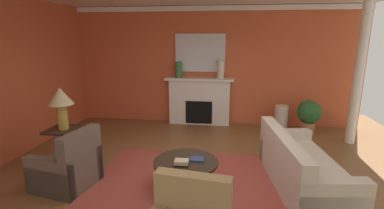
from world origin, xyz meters
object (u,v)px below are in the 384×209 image
object	(u,v)px
coffee_table	(186,168)
vase_tall_corner	(281,118)
mantel_mirror	(200,53)
sofa	(300,169)
potted_plant	(309,115)
side_table	(66,144)
table_lamp	(61,100)
vase_mantel_left	(178,70)
vase_mantel_right	(221,69)
armchair_near_window	(68,168)
fireplace	(199,102)

from	to	relation	value
coffee_table	vase_tall_corner	world-z (taller)	vase_tall_corner
mantel_mirror	vase_tall_corner	distance (m)	2.65
sofa	potted_plant	world-z (taller)	sofa
mantel_mirror	potted_plant	bearing A→B (deg)	-12.83
side_table	potted_plant	size ratio (longest dim) A/B	0.84
coffee_table	vase_tall_corner	bearing A→B (deg)	57.74
coffee_table	side_table	distance (m)	2.35
table_lamp	vase_tall_corner	xyz separation A→B (m)	(4.22, 2.55, -0.90)
table_lamp	potted_plant	bearing A→B (deg)	26.07
table_lamp	potted_plant	xyz separation A→B (m)	(4.82, 2.36, -0.73)
mantel_mirror	vase_mantel_left	distance (m)	0.72
coffee_table	side_table	xyz separation A→B (m)	(-2.29, 0.50, 0.06)
coffee_table	vase_mantel_right	bearing A→B (deg)	83.25
mantel_mirror	coffee_table	distance (m)	3.81
mantel_mirror	vase_mantel_left	size ratio (longest dim) A/B	3.08
armchair_near_window	vase_mantel_left	xyz separation A→B (m)	(1.12, 3.51, 1.16)
sofa	table_lamp	size ratio (longest dim) A/B	2.93
fireplace	vase_mantel_left	world-z (taller)	vase_mantel_left
vase_mantel_right	potted_plant	distance (m)	2.40
coffee_table	table_lamp	xyz separation A→B (m)	(-2.29, 0.50, 0.89)
armchair_near_window	side_table	xyz separation A→B (m)	(-0.46, 0.71, 0.09)
armchair_near_window	side_table	size ratio (longest dim) A/B	1.36
side_table	vase_mantel_right	xyz separation A→B (m)	(2.68, 2.80, 1.09)
mantel_mirror	coffee_table	size ratio (longest dim) A/B	1.31
vase_mantel_right	mantel_mirror	bearing A→B (deg)	162.82
armchair_near_window	table_lamp	xyz separation A→B (m)	(-0.46, 0.71, 0.92)
side_table	potted_plant	xyz separation A→B (m)	(4.82, 2.36, 0.09)
fireplace	armchair_near_window	xyz separation A→B (m)	(-1.67, -3.56, -0.28)
side_table	vase_mantel_left	xyz separation A→B (m)	(1.58, 2.80, 1.06)
vase_mantel_left	vase_tall_corner	bearing A→B (deg)	-5.42
armchair_near_window	vase_tall_corner	xyz separation A→B (m)	(3.76, 3.26, 0.01)
coffee_table	potted_plant	size ratio (longest dim) A/B	1.20
vase_mantel_left	table_lamp	bearing A→B (deg)	-119.50
armchair_near_window	vase_mantel_right	size ratio (longest dim) A/B	2.01
armchair_near_window	mantel_mirror	bearing A→B (deg)	65.55
fireplace	armchair_near_window	bearing A→B (deg)	-115.17
armchair_near_window	vase_mantel_left	bearing A→B (deg)	72.25
sofa	table_lamp	distance (m)	4.18
coffee_table	vase_mantel_left	distance (m)	3.56
table_lamp	vase_mantel_left	distance (m)	3.23
armchair_near_window	vase_tall_corner	size ratio (longest dim) A/B	1.48
armchair_near_window	vase_tall_corner	world-z (taller)	armchair_near_window
fireplace	mantel_mirror	bearing A→B (deg)	90.00
sofa	vase_mantel_left	distance (m)	4.08
vase_mantel_left	potted_plant	size ratio (longest dim) A/B	0.51
armchair_near_window	coffee_table	xyz separation A→B (m)	(1.83, 0.21, 0.03)
mantel_mirror	vase_mantel_left	bearing A→B (deg)	-162.82
fireplace	side_table	bearing A→B (deg)	-126.83
table_lamp	vase_tall_corner	distance (m)	5.01
fireplace	vase_mantel_left	distance (m)	1.03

